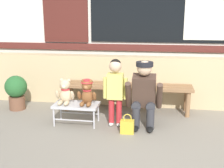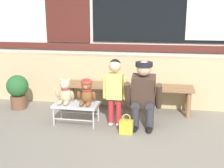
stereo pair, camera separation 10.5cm
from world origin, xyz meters
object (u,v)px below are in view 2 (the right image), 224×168
Objects in this scene: wooden_bench_long at (127,89)px; child_standing at (115,85)px; handbag_on_ground at (126,126)px; teddy_bear_with_hat at (87,92)px; adult_crouching at (144,94)px; potted_plant at (18,90)px; teddy_bear_plain at (65,92)px; small_display_bench at (76,106)px.

child_standing is (-0.08, -0.65, 0.22)m from wooden_bench_long.
child_standing reaches higher than handbag_on_ground.
teddy_bear_with_hat is (-0.49, -0.67, 0.10)m from wooden_bench_long.
adult_crouching is 2.18m from potted_plant.
teddy_bear_plain is 0.38× the size of adult_crouching.
potted_plant is (-1.16, 0.47, 0.06)m from small_display_bench.
small_display_bench is at bearing -134.08° from wooden_bench_long.
potted_plant is at bearing 157.90° from small_display_bench.
teddy_bear_plain is 0.73m from child_standing.
adult_crouching is (0.97, 0.04, 0.21)m from small_display_bench.
small_display_bench is at bearing -179.23° from teddy_bear_with_hat.
potted_plant is at bearing 159.95° from handbag_on_ground.
teddy_bear_with_hat is at bearing 0.13° from teddy_bear_plain.
teddy_bear_with_hat is 1.40m from potted_plant.
wooden_bench_long is 3.68× the size of potted_plant.
wooden_bench_long is 5.78× the size of teddy_bear_plain.
potted_plant is (-1.00, 0.47, -0.14)m from teddy_bear_plain.
small_display_bench is (-0.65, -0.67, -0.11)m from wooden_bench_long.
potted_plant is at bearing -173.73° from wooden_bench_long.
teddy_bear_with_hat is 0.64× the size of potted_plant.
wooden_bench_long is at bearing 97.33° from handbag_on_ground.
teddy_bear_plain is (-0.16, 0.00, 0.20)m from small_display_bench.
adult_crouching reaches higher than handbag_on_ground.
handbag_on_ground is (0.76, -0.23, -0.17)m from small_display_bench.
child_standing is 0.42m from adult_crouching.
handbag_on_ground is (0.20, -0.25, -0.50)m from child_standing.
child_standing reaches higher than teddy_bear_with_hat.
adult_crouching is (0.81, 0.03, 0.01)m from teddy_bear_with_hat.
potted_plant is at bearing 168.50° from adult_crouching.
child_standing is at bearing 1.40° from teddy_bear_plain.
child_standing reaches higher than teddy_bear_plain.
small_display_bench is 0.99m from adult_crouching.
potted_plant reaches higher than small_display_bench.
adult_crouching is 3.49× the size of handbag_on_ground.
wooden_bench_long is 2.21× the size of adult_crouching.
adult_crouching is (0.32, -0.63, 0.11)m from wooden_bench_long.
potted_plant is at bearing 160.45° from teddy_bear_with_hat.
teddy_bear_with_hat is at bearing -19.55° from potted_plant.
teddy_bear_with_hat is at bearing -126.16° from wooden_bench_long.
child_standing is 3.52× the size of handbag_on_ground.
child_standing is at bearing 2.41° from teddy_bear_with_hat.
adult_crouching is 0.51m from handbag_on_ground.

